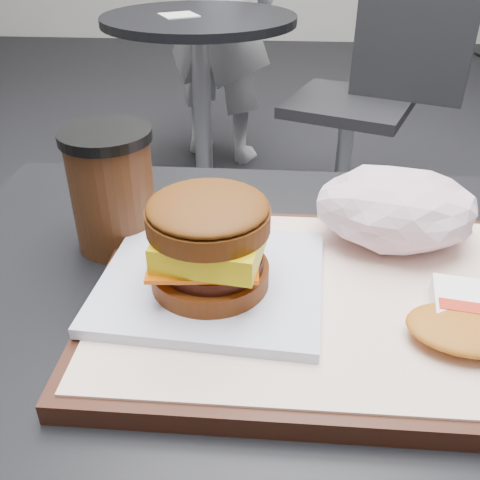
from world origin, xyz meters
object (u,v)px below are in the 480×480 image
Objects in this scene: hash_brown at (479,318)px; neighbor_chair at (370,91)px; breakfast_sandwich at (210,252)px; customer_table at (312,450)px; serving_tray at (311,300)px; coffee_cup at (112,188)px; neighbor_table at (201,72)px; crumpled_wrapper at (397,208)px.

neighbor_chair is at bearing 84.36° from hash_brown.
hash_brown is at bearing -8.97° from breakfast_sandwich.
serving_tray is (-0.01, 0.01, 0.20)m from customer_table.
customer_table is at bearing -25.71° from coffee_cup.
hash_brown is 1.76m from neighbor_table.
serving_tray is 0.51× the size of neighbor_table.
coffee_cup reaches higher than breakfast_sandwich.
crumpled_wrapper reaches higher than hash_brown.
customer_table is at bearing -124.30° from crumpled_wrapper.
coffee_cup is 0.17× the size of neighbor_table.
breakfast_sandwich reaches higher than customer_table.
customer_table is 0.34m from coffee_cup.
neighbor_table is at bearing 105.11° from crumpled_wrapper.
hash_brown reaches higher than customer_table.
breakfast_sandwich is 0.23× the size of neighbor_chair.
crumpled_wrapper is at bearing 29.92° from breakfast_sandwich.
breakfast_sandwich is at bearing 178.67° from customer_table.
neighbor_chair is (0.49, 1.48, -0.32)m from coffee_cup.
customer_table is at bearing -78.02° from neighbor_table.
breakfast_sandwich reaches higher than serving_tray.
neighbor_chair reaches higher than neighbor_table.
breakfast_sandwich is 0.15m from coffee_cup.
customer_table is 0.91× the size of neighbor_chair.
hash_brown is (0.21, -0.03, -0.03)m from breakfast_sandwich.
crumpled_wrapper is (0.08, 0.09, 0.04)m from serving_tray.
serving_tray is 1.62m from neighbor_chair.
hash_brown is at bearing -22.35° from coffee_cup.
serving_tray is at bearing -25.75° from coffee_cup.
breakfast_sandwich is at bearing -177.11° from serving_tray.
customer_table is 6.38× the size of hash_brown.
neighbor_table is (-0.25, 1.65, -0.28)m from breakfast_sandwich.
coffee_cup is (-0.33, 0.13, 0.03)m from hash_brown.
coffee_cup reaches higher than hash_brown.
neighbor_table is at bearing 101.54° from serving_tray.
customer_table is 0.27m from crumpled_wrapper.
neighbor_chair is at bearing 79.68° from serving_tray.
crumpled_wrapper is at bearing 55.70° from customer_table.
customer_table is 5.16× the size of crumpled_wrapper.
neighbor_chair is (0.62, -0.07, -0.04)m from neighbor_table.
serving_tray reaches higher than neighbor_table.
breakfast_sandwich is (-0.09, -0.00, 0.05)m from serving_tray.
crumpled_wrapper is 1.53m from neighbor_chair.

